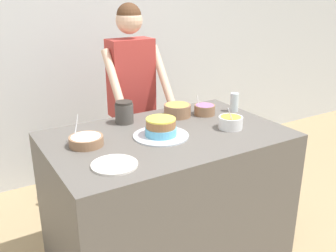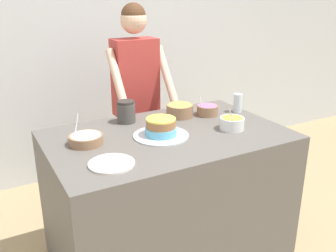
# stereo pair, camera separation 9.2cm
# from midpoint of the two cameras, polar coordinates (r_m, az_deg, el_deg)

# --- Properties ---
(wall_back) EXTENTS (10.00, 0.05, 2.60)m
(wall_back) POSITION_cam_midpoint_polar(r_m,az_deg,el_deg) (3.69, -11.33, 12.10)
(wall_back) COLOR silver
(wall_back) RESTS_ON ground_plane
(counter) EXTENTS (1.50, 0.95, 0.93)m
(counter) POSITION_cam_midpoint_polar(r_m,az_deg,el_deg) (2.58, 0.98, -10.83)
(counter) COLOR #5B5651
(counter) RESTS_ON ground_plane
(person_baker) EXTENTS (0.48, 0.46, 1.70)m
(person_baker) POSITION_cam_midpoint_polar(r_m,az_deg,el_deg) (3.03, -4.03, 5.96)
(person_baker) COLOR #2D2D38
(person_baker) RESTS_ON ground_plane
(cake) EXTENTS (0.35, 0.35, 0.12)m
(cake) POSITION_cam_midpoint_polar(r_m,az_deg,el_deg) (2.31, 0.04, -0.46)
(cake) COLOR silver
(cake) RESTS_ON counter
(frosting_bowl_purple) EXTENTS (0.15, 0.15, 0.15)m
(frosting_bowl_purple) POSITION_cam_midpoint_polar(r_m,az_deg,el_deg) (2.74, 6.96, 2.47)
(frosting_bowl_purple) COLOR #936B4C
(frosting_bowl_purple) RESTS_ON counter
(frosting_bowl_orange) EXTENTS (0.16, 0.16, 0.16)m
(frosting_bowl_orange) POSITION_cam_midpoint_polar(r_m,az_deg,el_deg) (2.48, 10.77, 0.47)
(frosting_bowl_orange) COLOR white
(frosting_bowl_orange) RESTS_ON counter
(frosting_bowl_white) EXTENTS (0.20, 0.20, 0.17)m
(frosting_bowl_white) POSITION_cam_midpoint_polar(r_m,az_deg,el_deg) (2.25, -11.25, -1.97)
(frosting_bowl_white) COLOR #936B4C
(frosting_bowl_white) RESTS_ON counter
(frosting_bowl_yellow) EXTENTS (0.19, 0.19, 0.09)m
(frosting_bowl_yellow) POSITION_cam_midpoint_polar(r_m,az_deg,el_deg) (2.69, 2.78, 2.44)
(frosting_bowl_yellow) COLOR #936B4C
(frosting_bowl_yellow) RESTS_ON counter
(drinking_glass) EXTENTS (0.06, 0.06, 0.14)m
(drinking_glass) POSITION_cam_midpoint_polar(r_m,az_deg,el_deg) (2.83, 11.49, 3.44)
(drinking_glass) COLOR silver
(drinking_glass) RESTS_ON counter
(ceramic_plate) EXTENTS (0.24, 0.24, 0.01)m
(ceramic_plate) POSITION_cam_midpoint_polar(r_m,az_deg,el_deg) (1.97, -7.29, -5.73)
(ceramic_plate) COLOR white
(ceramic_plate) RESTS_ON counter
(stoneware_jar) EXTENTS (0.13, 0.13, 0.15)m
(stoneware_jar) POSITION_cam_midpoint_polar(r_m,az_deg,el_deg) (2.57, -5.39, 2.16)
(stoneware_jar) COLOR #4C4742
(stoneware_jar) RESTS_ON counter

